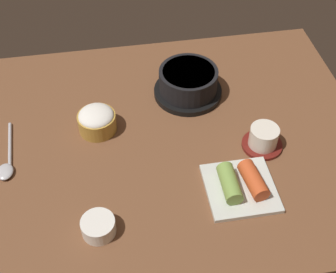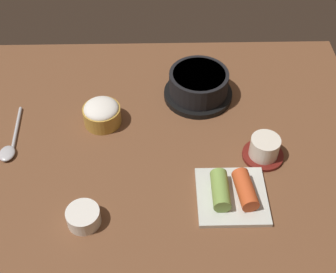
% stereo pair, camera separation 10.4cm
% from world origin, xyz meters
% --- Properties ---
extents(dining_table, '(1.00, 0.76, 0.02)m').
position_xyz_m(dining_table, '(0.00, 0.00, 0.01)').
color(dining_table, brown).
rests_on(dining_table, ground).
extents(stone_pot, '(0.17, 0.17, 0.07)m').
position_xyz_m(stone_pot, '(0.10, 0.15, 0.06)').
color(stone_pot, black).
rests_on(stone_pot, dining_table).
extents(rice_bowl, '(0.09, 0.09, 0.06)m').
position_xyz_m(rice_bowl, '(-0.14, 0.06, 0.05)').
color(rice_bowl, '#B78C38').
rests_on(rice_bowl, dining_table).
extents(tea_cup_with_saucer, '(0.09, 0.09, 0.06)m').
position_xyz_m(tea_cup_with_saucer, '(0.23, -0.06, 0.05)').
color(tea_cup_with_saucer, maroon).
rests_on(tea_cup_with_saucer, dining_table).
extents(kimchi_plate, '(0.15, 0.15, 0.05)m').
position_xyz_m(kimchi_plate, '(0.15, -0.17, 0.04)').
color(kimchi_plate, silver).
rests_on(kimchi_plate, dining_table).
extents(side_bowl_near, '(0.07, 0.07, 0.03)m').
position_xyz_m(side_bowl_near, '(-0.15, -0.22, 0.04)').
color(side_bowl_near, white).
rests_on(side_bowl_near, dining_table).
extents(spoon, '(0.04, 0.18, 0.01)m').
position_xyz_m(spoon, '(-0.34, -0.02, 0.03)').
color(spoon, '#B7B7BC').
rests_on(spoon, dining_table).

